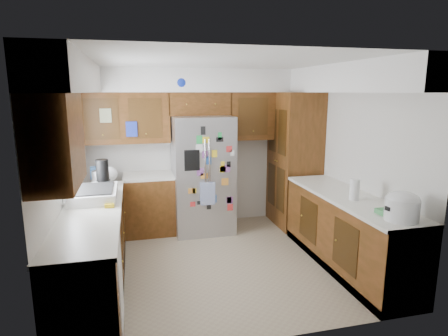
{
  "coord_description": "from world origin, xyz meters",
  "views": [
    {
      "loc": [
        -1.03,
        -4.36,
        2.16
      ],
      "look_at": [
        0.13,
        0.35,
        1.17
      ],
      "focal_mm": 30.0,
      "sensor_mm": 36.0,
      "label": 1
    }
  ],
  "objects_px": {
    "fridge": "(203,175)",
    "rice_cooker": "(402,205)",
    "pantry": "(294,160)",
    "paper_towel": "(354,190)"
  },
  "relations": [
    {
      "from": "pantry",
      "to": "paper_towel",
      "type": "relative_size",
      "value": 8.62
    },
    {
      "from": "pantry",
      "to": "fridge",
      "type": "height_order",
      "value": "pantry"
    },
    {
      "from": "pantry",
      "to": "paper_towel",
      "type": "xyz_separation_m",
      "value": [
        -0.05,
        -1.8,
        -0.03
      ]
    },
    {
      "from": "fridge",
      "to": "rice_cooker",
      "type": "height_order",
      "value": "fridge"
    },
    {
      "from": "fridge",
      "to": "rice_cooker",
      "type": "relative_size",
      "value": 5.39
    },
    {
      "from": "fridge",
      "to": "pantry",
      "type": "bearing_deg",
      "value": -2.05
    },
    {
      "from": "pantry",
      "to": "paper_towel",
      "type": "bearing_deg",
      "value": -91.65
    },
    {
      "from": "pantry",
      "to": "rice_cooker",
      "type": "distance_m",
      "value": 2.53
    },
    {
      "from": "fridge",
      "to": "rice_cooker",
      "type": "xyz_separation_m",
      "value": [
        1.5,
        -2.58,
        0.17
      ]
    },
    {
      "from": "fridge",
      "to": "paper_towel",
      "type": "relative_size",
      "value": 7.21
    }
  ]
}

